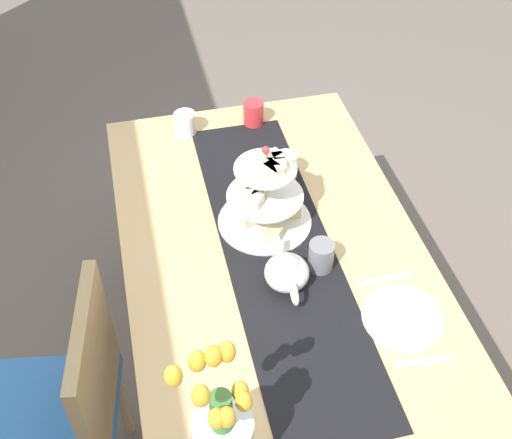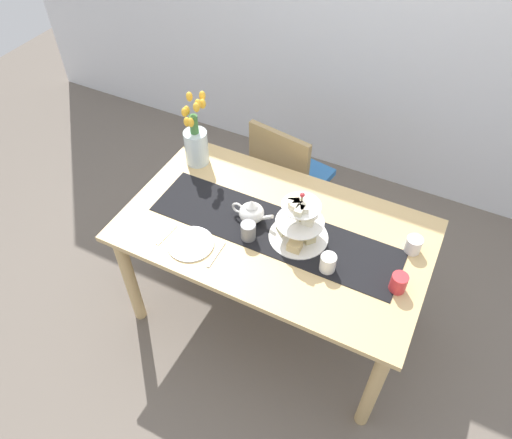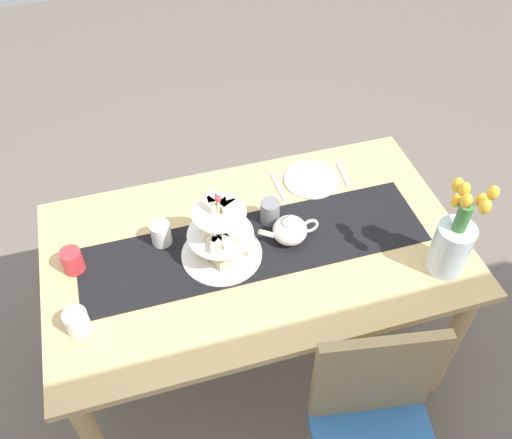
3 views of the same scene
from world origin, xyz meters
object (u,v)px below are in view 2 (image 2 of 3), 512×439
Objects in this scene: dining_table at (274,243)px; dinner_plate_left at (191,244)px; mug_white_text at (328,263)px; tiered_cake_stand at (299,224)px; mug_orange at (399,283)px; chair_left at (288,175)px; fork_left at (167,234)px; knife_left at (216,254)px; tulip_vase at (196,141)px; cream_jug at (413,245)px; teapot at (251,212)px; mug_grey at (248,231)px.

dining_table is 0.45m from dinner_plate_left.
tiered_cake_stand is at bearing 148.84° from mug_white_text.
chair_left is at bearing 138.72° from mug_orange.
fork_left is 0.88× the size of knife_left.
dining_table is 0.74m from chair_left.
tulip_vase is 1.30m from cream_jug.
mug_white_text is at bearing -14.89° from teapot.
fork_left is 1.58× the size of mug_grey.
cream_jug is 0.89× the size of mug_grey.
chair_left is 6.07× the size of fork_left.
chair_left is 1.04m from fork_left.
mug_orange is at bearing 6.65° from mug_white_text.
teapot is at bearing 80.55° from knife_left.
tiered_cake_stand is 0.54m from mug_orange.
mug_white_text is at bearing -137.99° from cream_jug.
mug_grey is (0.23, 0.17, 0.05)m from dinner_plate_left.
dining_table is 9.23× the size of knife_left.
cream_jug is 0.37× the size of dinner_plate_left.
chair_left is 9.58× the size of mug_orange.
tulip_vase reaches higher than dinner_plate_left.
dinner_plate_left is 0.15m from fork_left.
tiered_cake_stand is 3.20× the size of mug_grey.
tulip_vase is 1.05m from mug_white_text.
teapot is 0.58m from tulip_vase.
tiered_cake_stand reaches higher than fork_left.
dining_table is 0.70m from cream_jug.
dinner_plate_left is at bearing -148.41° from tiered_cake_stand.
knife_left is at bearing -99.45° from teapot.
knife_left is 1.79× the size of mug_grey.
tulip_vase is 0.74m from knife_left.
dinner_plate_left is at bearing -139.02° from dining_table.
chair_left is at bearing 44.97° from tulip_vase.
mug_orange reaches higher than dinner_plate_left.
cream_jug is at bearing 42.01° from mug_white_text.
tulip_vase is at bearing 105.76° from fork_left.
mug_grey is at bearing 178.94° from mug_white_text.
cream_jug is (0.89, -0.52, 0.31)m from chair_left.
fork_left is at bearing -158.05° from cream_jug.
teapot is at bearing 165.11° from mug_white_text.
mug_white_text is at bearing 13.65° from dinner_plate_left.
dinner_plate_left is at bearing -166.35° from mug_white_text.
tulip_vase reaches higher than dining_table.
cream_jug is at bearing 12.24° from teapot.
chair_left is at bearing 99.33° from mug_grey.
tiered_cake_stand is (0.35, -0.69, 0.37)m from chair_left.
dinner_plate_left is 0.68m from mug_white_text.
tulip_vase reaches higher than chair_left.
mug_grey is 1.00× the size of mug_orange.
mug_white_text is at bearing 17.30° from knife_left.
tiered_cake_stand reaches higher than knife_left.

